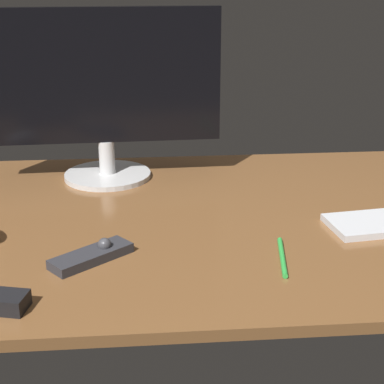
# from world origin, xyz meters

# --- Properties ---
(desk) EXTENTS (1.40, 0.84, 0.02)m
(desk) POSITION_xyz_m (0.00, 0.00, 0.01)
(desk) COLOR brown
(desk) RESTS_ON ground
(monitor) EXTENTS (0.54, 0.21, 0.40)m
(monitor) POSITION_xyz_m (-0.26, 0.26, 0.24)
(monitor) COLOR silver
(monitor) RESTS_ON desk
(media_remote) EXTENTS (0.15, 0.13, 0.03)m
(media_remote) POSITION_xyz_m (-0.27, -0.18, 0.03)
(media_remote) COLOR #2D2D33
(media_remote) RESTS_ON desk
(pen) EXTENTS (0.03, 0.14, 0.01)m
(pen) POSITION_xyz_m (0.06, -0.21, 0.02)
(pen) COLOR green
(pen) RESTS_ON desk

